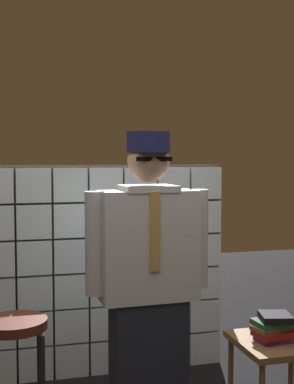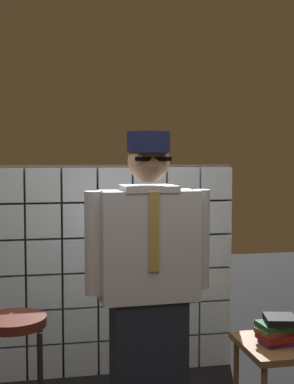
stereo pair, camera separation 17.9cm
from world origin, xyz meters
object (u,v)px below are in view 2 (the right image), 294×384
(standing_person, at_px, (149,286))
(side_table, at_px, (283,354))
(book_stack, at_px, (279,330))
(bar_stool, at_px, (14,357))

(standing_person, distance_m, side_table, 0.99)
(side_table, height_order, book_stack, book_stack)
(standing_person, height_order, bar_stool, standing_person)
(standing_person, height_order, book_stack, standing_person)
(bar_stool, bearing_deg, book_stack, 5.55)
(standing_person, bearing_deg, book_stack, 3.14)
(standing_person, bearing_deg, side_table, 3.71)
(bar_stool, distance_m, book_stack, 1.56)
(bar_stool, height_order, side_table, bar_stool)
(side_table, bearing_deg, book_stack, -162.16)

